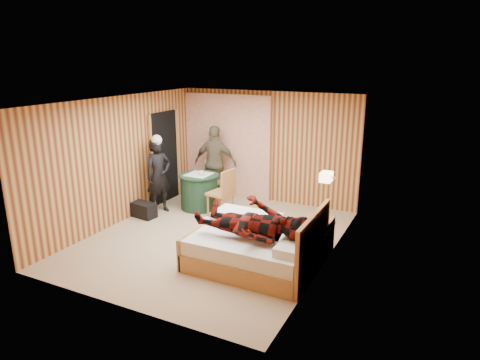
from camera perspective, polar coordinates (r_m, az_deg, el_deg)
The scene contains 23 objects.
floor at distance 7.97m, azimuth -3.55°, elevation -7.73°, with size 4.20×5.00×0.01m, color tan.
ceiling at distance 7.32m, azimuth -3.89°, elevation 10.47°, with size 4.20×5.00×0.01m, color white.
wall_back at distance 9.73m, azimuth 3.68°, elevation 4.42°, with size 4.20×0.02×2.50m, color tan.
wall_left at distance 8.76m, azimuth -15.70°, elevation 2.54°, with size 0.02×5.00×2.50m, color tan.
wall_right at distance 6.78m, azimuth 11.85°, elevation -1.09°, with size 0.02×5.00×2.50m, color tan.
curtain at distance 10.10m, azimuth -1.73°, elevation 4.59°, with size 2.20×0.08×2.40m, color beige.
doorway at distance 9.84m, azimuth -10.03°, elevation 3.00°, with size 0.06×0.90×2.05m, color black.
wall_lamp at distance 7.23m, azimuth 11.45°, elevation 0.42°, with size 0.26×0.24×0.16m.
bed at distance 6.89m, azimuth 2.18°, elevation -8.92°, with size 1.96×1.50×1.03m.
nightstand at distance 7.37m, azimuth 10.24°, elevation -7.38°, with size 0.46×0.62×0.60m.
round_table at distance 9.39m, azimuth -5.45°, elevation -1.48°, with size 0.87×0.87×0.77m.
chair_far at distance 9.93m, azimuth -3.57°, elevation 0.44°, with size 0.56×0.56×0.93m.
chair_near at distance 8.79m, azimuth -2.18°, elevation -1.28°, with size 0.52×0.52×1.02m.
duffel_bag at distance 9.13m, azimuth -12.78°, elevation -3.90°, with size 0.54×0.29×0.31m, color black.
sneaker_left at distance 8.18m, azimuth -2.69°, elevation -6.66°, with size 0.24×0.10×0.11m, color silver.
sneaker_right at distance 8.58m, azimuth -4.11°, elevation -5.51°, with size 0.26×0.11×0.12m, color silver.
woman_standing at distance 9.17m, azimuth -10.80°, elevation 0.53°, with size 0.58×0.38×1.60m, color black.
man_at_table at distance 9.87m, azimuth -3.30°, elevation 2.28°, with size 1.01×0.42×1.72m, color brown.
man_on_bed at distance 6.44m, azimuth 1.59°, elevation -4.51°, with size 1.77×0.67×0.86m, color #600F09.
book_lower at distance 7.21m, azimuth 10.25°, elevation -5.33°, with size 0.17×0.22×0.02m, color silver.
book_upper at distance 7.20m, azimuth 10.25°, elevation -5.18°, with size 0.16×0.22×0.02m, color silver.
cup_nightstand at distance 7.36m, azimuth 10.66°, elevation -4.60°, with size 0.10×0.10×0.09m, color silver.
cup_table at distance 9.18m, azimuth -5.16°, elevation 0.93°, with size 0.12×0.12×0.10m, color silver.
Camera 1 is at (3.67, -6.30, 3.21)m, focal length 32.00 mm.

